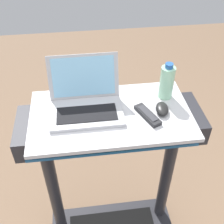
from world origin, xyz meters
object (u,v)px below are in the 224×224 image
(laptop, at_px, (86,101))
(computer_mouse, at_px, (162,109))
(tv_remote, at_px, (148,115))
(water_bottle, at_px, (167,82))

(laptop, bearing_deg, computer_mouse, -8.39)
(computer_mouse, relative_size, tv_remote, 0.60)
(laptop, distance_m, tv_remote, 0.30)
(laptop, distance_m, water_bottle, 0.41)
(tv_remote, bearing_deg, laptop, 160.96)
(tv_remote, bearing_deg, water_bottle, 49.35)
(computer_mouse, xyz_separation_m, tv_remote, (-0.08, -0.03, -0.01))
(computer_mouse, height_order, tv_remote, computer_mouse)
(water_bottle, height_order, tv_remote, water_bottle)
(computer_mouse, bearing_deg, water_bottle, 77.21)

